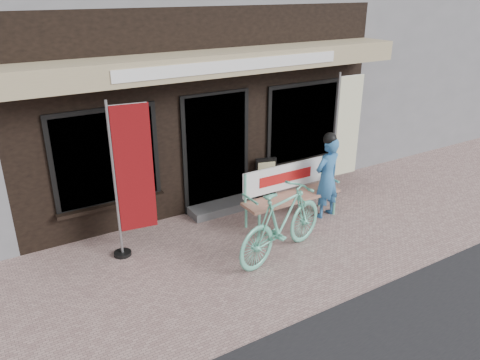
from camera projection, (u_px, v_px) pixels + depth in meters
ground at (277, 252)px, 7.40m from camera, size 70.00×70.00×0.00m
storefront at (149, 31)px, 10.17m from camera, size 7.00×6.77×6.00m
neighbor_right_near at (398, 23)px, 14.74m from camera, size 10.00×7.00×5.60m
bench at (289, 189)px, 8.26m from camera, size 1.85×0.48×1.00m
person at (327, 176)px, 8.30m from camera, size 0.59×0.43×1.58m
bicycle at (282, 222)px, 7.12m from camera, size 1.96×1.00×1.14m
nobori_red at (131, 178)px, 6.93m from camera, size 0.73×0.30×2.46m
nobori_cream at (345, 133)px, 9.04m from camera, size 0.72×0.28×2.45m
menu_stand at (266, 178)px, 9.18m from camera, size 0.42×0.19×0.82m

